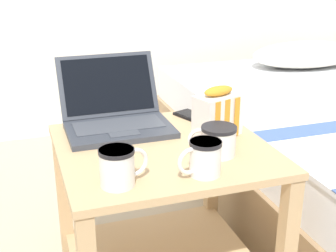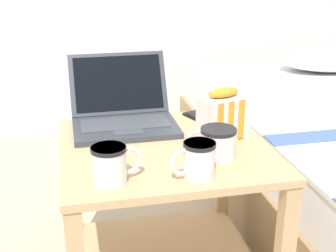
# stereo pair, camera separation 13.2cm
# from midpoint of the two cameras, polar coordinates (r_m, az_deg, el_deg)

# --- Properties ---
(bedside_table) EXTENTS (0.62, 0.58, 0.55)m
(bedside_table) POSITION_cam_midpoint_polar(r_m,az_deg,el_deg) (1.48, 2.22, -9.45)
(bedside_table) COLOR tan
(bedside_table) RESTS_ON ground_plane
(laptop) EXTENTS (0.33, 0.33, 0.21)m
(laptop) POSITION_cam_midpoint_polar(r_m,az_deg,el_deg) (1.55, -3.05, 1.61)
(laptop) COLOR #333842
(laptop) RESTS_ON bedside_table
(mug_front_left) EXTENTS (0.13, 0.10, 0.09)m
(mug_front_left) POSITION_cam_midpoint_polar(r_m,az_deg,el_deg) (1.32, 8.89, -1.88)
(mug_front_left) COLOR white
(mug_front_left) RESTS_ON bedside_table
(mug_front_right) EXTENTS (0.12, 0.08, 0.09)m
(mug_front_right) POSITION_cam_midpoint_polar(r_m,az_deg,el_deg) (1.20, 6.86, -3.95)
(mug_front_right) COLOR white
(mug_front_right) RESTS_ON bedside_table
(mug_mid_center) EXTENTS (0.13, 0.09, 0.10)m
(mug_mid_center) POSITION_cam_midpoint_polar(r_m,az_deg,el_deg) (1.16, -3.81, -4.56)
(mug_mid_center) COLOR white
(mug_mid_center) RESTS_ON bedside_table
(snack_bag) EXTENTS (0.16, 0.12, 0.16)m
(snack_bag) POSITION_cam_midpoint_polar(r_m,az_deg,el_deg) (1.45, 9.27, 1.28)
(snack_bag) COLOR white
(snack_bag) RESTS_ON bedside_table
(cell_phone) EXTENTS (0.12, 0.17, 0.01)m
(cell_phone) POSITION_cam_midpoint_polar(r_m,az_deg,el_deg) (1.62, 6.74, 0.93)
(cell_phone) COLOR black
(cell_phone) RESTS_ON bedside_table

